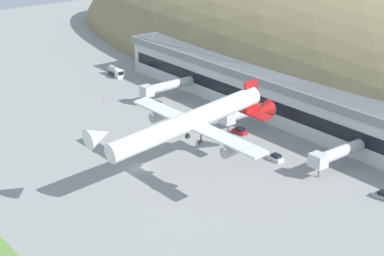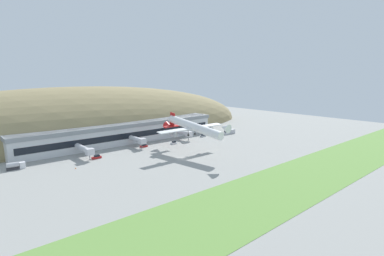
# 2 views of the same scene
# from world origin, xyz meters

# --- Properties ---
(ground_plane) EXTENTS (374.93, 374.93, 0.00)m
(ground_plane) POSITION_xyz_m (0.00, 0.00, 0.00)
(ground_plane) COLOR gray
(grass_strip_foreground) EXTENTS (337.44, 29.99, 0.08)m
(grass_strip_foreground) POSITION_xyz_m (0.00, -49.77, 0.04)
(grass_strip_foreground) COLOR #669342
(grass_strip_foreground) RESTS_ON ground_plane
(hill_backdrop) EXTENTS (282.59, 83.12, 62.02)m
(hill_backdrop) POSITION_xyz_m (-16.17, 86.50, 0.00)
(hill_backdrop) COLOR #8E7F56
(hill_backdrop) RESTS_ON ground_plane
(terminal_building) EXTENTS (119.78, 15.78, 11.53)m
(terminal_building) POSITION_xyz_m (-3.71, 48.08, 6.54)
(terminal_building) COLOR silver
(terminal_building) RESTS_ON ground_plane
(jetway_0) EXTENTS (3.38, 16.95, 5.43)m
(jetway_0) POSITION_xyz_m (-33.49, 31.42, 3.99)
(jetway_0) COLOR silver
(jetway_0) RESTS_ON ground_plane
(jetway_1) EXTENTS (3.38, 13.61, 5.43)m
(jetway_1) POSITION_xyz_m (-3.90, 33.18, 3.99)
(jetway_1) COLOR silver
(jetway_1) RESTS_ON ground_plane
(jetway_2) EXTENTS (3.38, 15.26, 5.43)m
(jetway_2) POSITION_xyz_m (26.85, 32.30, 3.99)
(jetway_2) COLOR silver
(jetway_2) RESTS_ON ground_plane
(cargo_airplane) EXTENTS (39.48, 46.39, 10.32)m
(cargo_airplane) POSITION_xyz_m (11.12, 5.69, 12.82)
(cargo_airplane) COLOR white
(service_car_0) EXTENTS (3.69, 1.77, 1.53)m
(service_car_0) POSITION_xyz_m (15.21, 26.45, 0.63)
(service_car_0) COLOR silver
(service_car_0) RESTS_ON ground_plane
(service_car_1) EXTENTS (3.95, 1.92, 1.56)m
(service_car_1) POSITION_xyz_m (-1.59, 30.97, 0.65)
(service_car_1) COLOR #B21E1E
(service_car_1) RESTS_ON ground_plane
(service_car_2) EXTENTS (3.99, 2.23, 1.50)m
(service_car_2) POSITION_xyz_m (41.12, 30.16, 0.62)
(service_car_2) COLOR #999EA3
(service_car_2) RESTS_ON ground_plane
(service_car_3) EXTENTS (4.39, 1.67, 1.68)m
(service_car_3) POSITION_xyz_m (-30.11, 26.16, 0.70)
(service_car_3) COLOR #B21E1E
(service_car_3) RESTS_ON ground_plane
(fuel_truck) EXTENTS (8.22, 2.82, 2.80)m
(fuel_truck) POSITION_xyz_m (60.86, 25.56, 1.39)
(fuel_truck) COLOR silver
(fuel_truck) RESTS_ON ground_plane
(box_truck) EXTENTS (7.01, 2.58, 3.04)m
(box_truck) POSITION_xyz_m (-61.76, 32.68, 1.46)
(box_truck) COLOR silver
(box_truck) RESTS_ON ground_plane
(traffic_cone_0) EXTENTS (0.52, 0.52, 0.58)m
(traffic_cone_0) POSITION_xyz_m (-43.10, 17.19, 0.28)
(traffic_cone_0) COLOR orange
(traffic_cone_0) RESTS_ON ground_plane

